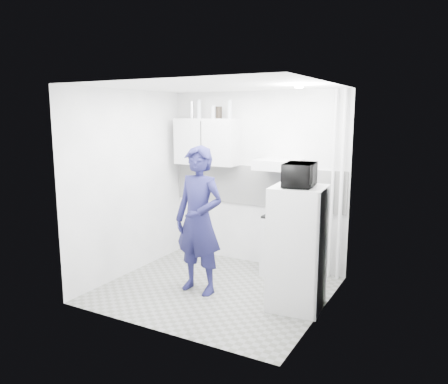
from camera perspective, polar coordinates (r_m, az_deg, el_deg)
The scene contains 22 objects.
floor at distance 5.85m, azimuth -1.19°, elevation -12.62°, with size 2.80×2.80×0.00m, color gray.
ceiling at distance 5.41m, azimuth -1.29°, elevation 13.69°, with size 2.80×2.80×0.00m, color white.
wall_back at distance 6.58m, azimuth 4.20°, elevation 1.68°, with size 2.80×2.80×0.00m, color white.
wall_left at distance 6.29m, azimuth -12.36°, elevation 1.08°, with size 2.60×2.60×0.00m, color white.
wall_right at distance 4.95m, azimuth 12.96°, elevation -1.36°, with size 2.60×2.60×0.00m, color white.
person at distance 5.53m, azimuth -3.30°, elevation -3.72°, with size 0.69×0.45×1.88m, color #191844.
stove at distance 6.34m, azimuth 7.77°, elevation -6.89°, with size 0.52×0.52×0.84m, color silver.
fridge at distance 5.20m, azimuth 9.57°, elevation -7.21°, with size 0.60×0.60×1.45m, color silver.
stove_top at distance 6.23m, azimuth 7.86°, elevation -3.07°, with size 0.50×0.50×0.03m, color black.
saucepan at distance 6.17m, azimuth 7.85°, elevation -2.55°, with size 0.18×0.18×0.10m, color silver.
microwave at distance 5.01m, azimuth 9.86°, elevation 2.23°, with size 0.33×0.49×0.27m, color black.
bottle_b at distance 6.85m, azimuth -4.26°, elevation 10.66°, with size 0.07×0.07×0.26m, color silver.
bottle_c at distance 6.78m, azimuth -3.28°, elevation 10.78°, with size 0.07×0.07×0.29m, color #B2B7BC.
canister_a at distance 6.65m, azimuth -1.36°, elevation 10.40°, with size 0.08×0.08×0.19m, color #B2B7BC.
canister_b at distance 6.60m, azimuth -0.66°, elevation 10.34°, with size 0.09×0.09×0.18m, color black.
bottle_e at distance 6.51m, azimuth 0.78°, elevation 10.75°, with size 0.07×0.07×0.27m, color #B2B7BC.
upper_cabinet at distance 6.72m, azimuth -2.23°, elevation 6.59°, with size 1.00×0.35×0.70m, color silver.
range_hood at distance 6.15m, azimuth 7.08°, elevation 3.57°, with size 0.60×0.50×0.14m, color silver.
backsplash at distance 6.59m, azimuth 4.13°, elevation 0.80°, with size 2.74×0.03×0.60m, color white.
pipe_a at distance 6.09m, azimuth 15.08°, elevation 0.67°, with size 0.05×0.05×2.60m, color silver.
pipe_b at distance 6.12m, azimuth 13.99°, elevation 0.76°, with size 0.04×0.04×2.60m, color silver.
ceiling_spot_fixture at distance 5.17m, azimuth 9.77°, elevation 13.38°, with size 0.10×0.10×0.02m, color white.
Camera 1 is at (2.70, -4.68, 2.26)m, focal length 35.00 mm.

